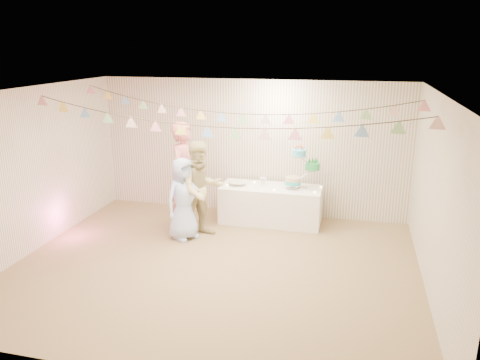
% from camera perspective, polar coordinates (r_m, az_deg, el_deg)
% --- Properties ---
extents(floor, '(6.00, 6.00, 0.00)m').
position_cam_1_polar(floor, '(7.17, -3.15, -10.51)').
color(floor, olive).
rests_on(floor, ground).
extents(ceiling, '(6.00, 6.00, 0.00)m').
position_cam_1_polar(ceiling, '(6.43, -3.51, 10.63)').
color(ceiling, white).
rests_on(ceiling, ground).
extents(back_wall, '(6.00, 6.00, 0.00)m').
position_cam_1_polar(back_wall, '(9.03, 1.37, 3.94)').
color(back_wall, silver).
rests_on(back_wall, ground).
extents(front_wall, '(6.00, 6.00, 0.00)m').
position_cam_1_polar(front_wall, '(4.52, -12.82, -9.45)').
color(front_wall, silver).
rests_on(front_wall, ground).
extents(left_wall, '(5.00, 5.00, 0.00)m').
position_cam_1_polar(left_wall, '(8.07, -24.11, 1.01)').
color(left_wall, silver).
rests_on(left_wall, ground).
extents(right_wall, '(5.00, 5.00, 0.00)m').
position_cam_1_polar(right_wall, '(6.50, 22.88, -2.33)').
color(right_wall, silver).
rests_on(right_wall, ground).
extents(table, '(1.85, 0.74, 0.69)m').
position_cam_1_polar(table, '(8.74, 3.76, -3.00)').
color(table, white).
rests_on(table, floor).
extents(cake_stand, '(0.67, 0.39, 0.74)m').
position_cam_1_polar(cake_stand, '(8.49, 7.57, 1.78)').
color(cake_stand, silver).
rests_on(cake_stand, table).
extents(cake_bottom, '(0.31, 0.31, 0.15)m').
position_cam_1_polar(cake_bottom, '(8.53, 6.45, -0.12)').
color(cake_bottom, '#29C0B9').
rests_on(cake_bottom, cake_stand).
extents(cake_middle, '(0.27, 0.27, 0.22)m').
position_cam_1_polar(cake_middle, '(8.57, 8.83, 1.74)').
color(cake_middle, '#1F9248').
rests_on(cake_middle, cake_stand).
extents(cake_top_tier, '(0.25, 0.25, 0.19)m').
position_cam_1_polar(cake_top_tier, '(8.41, 7.20, 3.43)').
color(cake_top_tier, '#46BCDD').
rests_on(cake_top_tier, cake_stand).
extents(platter, '(0.33, 0.33, 0.02)m').
position_cam_1_polar(platter, '(8.69, -0.29, -0.22)').
color(platter, white).
rests_on(platter, table).
extents(posy, '(0.14, 0.14, 0.16)m').
position_cam_1_polar(posy, '(8.67, 2.84, 0.21)').
color(posy, white).
rests_on(posy, table).
extents(person_adult_a, '(0.60, 0.79, 1.95)m').
position_cam_1_polar(person_adult_a, '(8.30, -6.64, 0.42)').
color(person_adult_a, '#BF6464').
rests_on(person_adult_a, floor).
extents(person_adult_b, '(1.04, 1.03, 1.69)m').
position_cam_1_polar(person_adult_b, '(7.97, -4.76, -1.19)').
color(person_adult_b, tan).
rests_on(person_adult_b, floor).
extents(person_child, '(0.76, 0.83, 1.42)m').
position_cam_1_polar(person_child, '(7.96, -6.86, -2.27)').
color(person_child, '#B2C9FB').
rests_on(person_child, floor).
extents(bunting_back, '(5.60, 1.10, 0.40)m').
position_cam_1_polar(bunting_back, '(7.51, -0.94, 9.56)').
color(bunting_back, pink).
rests_on(bunting_back, ceiling).
extents(bunting_front, '(5.60, 0.90, 0.36)m').
position_cam_1_polar(bunting_front, '(6.28, -4.01, 7.91)').
color(bunting_front, '#72A5E5').
rests_on(bunting_front, ceiling).
extents(tealight_0, '(0.04, 0.04, 0.03)m').
position_cam_1_polar(tealight_0, '(8.66, -1.59, -0.64)').
color(tealight_0, '#FFD88C').
rests_on(tealight_0, table).
extents(tealight_1, '(0.04, 0.04, 0.03)m').
position_cam_1_polar(tealight_1, '(8.86, 1.78, -0.24)').
color(tealight_1, '#FFD88C').
rests_on(tealight_1, table).
extents(tealight_2, '(0.04, 0.04, 0.03)m').
position_cam_1_polar(tealight_2, '(8.41, 4.21, -1.20)').
color(tealight_2, '#FFD88C').
rests_on(tealight_2, table).
extents(tealight_3, '(0.04, 0.04, 0.03)m').
position_cam_1_polar(tealight_3, '(8.79, 6.31, -0.48)').
color(tealight_3, '#FFD88C').
rests_on(tealight_3, table).
extents(tealight_4, '(0.04, 0.04, 0.03)m').
position_cam_1_polar(tealight_4, '(8.36, 9.12, -1.47)').
color(tealight_4, '#FFD88C').
rests_on(tealight_4, table).
extents(tealight_5, '(0.04, 0.04, 0.03)m').
position_cam_1_polar(tealight_5, '(8.67, 9.84, -0.86)').
color(tealight_5, '#FFD88C').
rests_on(tealight_5, table).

